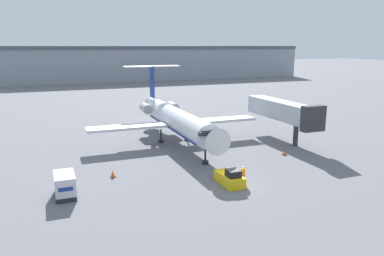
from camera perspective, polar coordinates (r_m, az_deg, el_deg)
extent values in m
plane|color=slate|center=(38.49, 6.52, -8.66)|extent=(600.00, 600.00, 0.00)
cube|color=#8C939E|center=(152.73, -15.33, 9.16)|extent=(180.00, 16.00, 12.48)
cube|color=#4C515B|center=(152.54, -15.48, 11.73)|extent=(180.00, 16.80, 1.20)
cylinder|color=silver|center=(52.86, -2.19, 1.22)|extent=(3.17, 21.75, 3.09)
cone|color=silver|center=(41.89, 3.28, -1.78)|extent=(3.10, 2.48, 3.09)
cube|color=black|center=(42.64, 2.74, -0.77)|extent=(2.63, 0.71, 0.44)
cone|color=silver|center=(64.68, -5.87, 3.23)|extent=(2.79, 3.41, 2.78)
cube|color=navy|center=(53.06, -2.18, 0.16)|extent=(2.85, 19.57, 0.20)
cube|color=silver|center=(56.62, 4.20, 1.23)|extent=(11.00, 2.80, 0.36)
cube|color=silver|center=(52.22, -9.89, 0.12)|extent=(11.00, 2.80, 0.36)
cylinder|color=#ADADB7|center=(62.01, -3.03, 3.24)|extent=(1.53, 2.77, 1.52)
cylinder|color=#ADADB7|center=(60.77, -7.02, 2.98)|extent=(1.53, 2.77, 1.52)
cube|color=navy|center=(64.80, -6.11, 6.98)|extent=(0.25, 2.20, 5.30)
cube|color=silver|center=(64.60, -6.17, 9.32)|extent=(9.54, 1.84, 0.20)
cylinder|color=black|center=(44.53, 2.04, -4.29)|extent=(0.24, 0.24, 1.98)
cylinder|color=black|center=(44.77, 2.04, -5.26)|extent=(0.80, 0.80, 0.40)
cylinder|color=black|center=(54.37, -4.75, -1.23)|extent=(0.24, 0.24, 1.98)
cylinder|color=black|center=(54.57, -4.73, -2.04)|extent=(0.80, 0.80, 0.40)
cylinder|color=black|center=(55.62, -0.78, -0.88)|extent=(0.24, 0.24, 1.98)
cylinder|color=black|center=(55.80, -0.78, -1.67)|extent=(0.80, 0.80, 0.40)
cube|color=yellow|center=(38.57, 5.71, -7.74)|extent=(1.81, 3.75, 1.08)
cube|color=black|center=(37.58, 6.32, -6.86)|extent=(1.27, 1.35, 0.70)
cube|color=black|center=(40.13, 4.53, -7.15)|extent=(1.63, 0.30, 0.65)
cube|color=#232326|center=(37.48, -18.72, -9.49)|extent=(1.82, 3.39, 0.45)
cube|color=silver|center=(37.10, -18.83, -7.93)|extent=(1.82, 3.39, 1.73)
cube|color=navy|center=(35.49, -18.68, -8.85)|extent=(1.27, 0.04, 0.36)
cube|color=#232838|center=(38.86, 7.73, -7.78)|extent=(0.32, 0.20, 0.90)
cube|color=orange|center=(38.59, 7.76, -6.66)|extent=(0.40, 0.24, 0.71)
sphere|color=tan|center=(38.43, 7.78, -5.98)|extent=(0.26, 0.26, 0.26)
cube|color=black|center=(41.40, -11.96, -7.29)|extent=(0.62, 0.62, 0.04)
cone|color=orange|center=(41.27, -11.98, -6.76)|extent=(0.44, 0.44, 0.77)
cube|color=black|center=(49.88, 13.87, -3.98)|extent=(0.65, 0.65, 0.04)
cone|color=orange|center=(49.79, 13.89, -3.62)|extent=(0.47, 0.47, 0.60)
cylinder|color=#2D2D33|center=(54.50, 15.53, -0.96)|extent=(0.70, 0.70, 3.20)
cube|color=#B2B7BC|center=(57.25, 13.19, 2.76)|extent=(2.60, 13.93, 2.60)
cube|color=#2D2D33|center=(51.32, 17.97, 1.38)|extent=(3.20, 1.20, 3.38)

